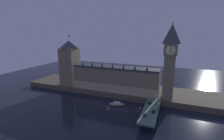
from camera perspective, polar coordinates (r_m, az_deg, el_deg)
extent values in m
plane|color=black|center=(145.35, -1.42, -12.76)|extent=(400.00, 400.00, 0.00)
cube|color=brown|center=(178.14, 3.50, -6.94)|extent=(220.00, 42.00, 5.29)
cube|color=#7F7056|center=(165.77, 1.04, -3.40)|extent=(87.86, 16.01, 22.40)
cube|color=tan|center=(160.73, 0.00, -6.60)|extent=(87.86, 0.20, 8.06)
cube|color=#383D42|center=(162.76, 1.05, 0.80)|extent=(87.86, 14.73, 2.40)
cone|color=#383D42|center=(170.37, -10.20, 2.39)|extent=(2.40, 2.40, 4.93)
cone|color=#383D42|center=(164.93, -6.95, 2.16)|extent=(2.40, 2.40, 4.93)
cone|color=#383D42|center=(160.05, -3.48, 1.91)|extent=(2.40, 2.40, 4.93)
cone|color=#383D42|center=(155.80, 0.18, 1.63)|extent=(2.40, 2.40, 4.93)
cone|color=#383D42|center=(152.22, 4.04, 1.34)|extent=(2.40, 2.40, 4.93)
cone|color=#383D42|center=(149.36, 8.05, 1.02)|extent=(2.40, 2.40, 4.93)
cone|color=#383D42|center=(147.27, 12.21, 0.69)|extent=(2.40, 2.40, 4.93)
cube|color=#7F7056|center=(151.61, 19.28, -2.42)|extent=(9.17, 9.17, 39.01)
cube|color=#7F7056|center=(147.43, 19.98, 6.77)|extent=(10.83, 10.83, 9.74)
cylinder|color=beige|center=(141.92, 19.90, 6.57)|extent=(7.50, 0.25, 7.50)
cylinder|color=beige|center=(152.94, 20.05, 6.95)|extent=(7.50, 0.25, 7.50)
cylinder|color=beige|center=(147.38, 22.14, 6.60)|extent=(0.25, 7.50, 7.50)
cylinder|color=beige|center=(147.69, 17.82, 6.93)|extent=(0.25, 7.50, 7.50)
cube|color=black|center=(141.68, 19.91, 6.79)|extent=(0.36, 0.10, 5.63)
pyramid|color=#383D42|center=(146.81, 20.37, 11.85)|extent=(10.83, 10.83, 16.47)
sphere|color=gold|center=(147.07, 20.65, 15.36)|extent=(1.60, 1.60, 1.60)
cube|color=#7F7056|center=(190.90, -14.59, 1.27)|extent=(17.21, 17.21, 41.33)
pyramid|color=#383D42|center=(187.72, -15.02, 8.71)|extent=(17.55, 17.55, 8.27)
cylinder|color=#99999E|center=(187.41, -15.14, 10.89)|extent=(0.24, 0.24, 6.00)
cube|color=navy|center=(186.71, -14.90, 11.54)|extent=(2.00, 0.08, 1.20)
cube|color=#476656|center=(129.55, 13.49, -13.53)|extent=(11.36, 46.00, 1.40)
cube|color=brown|center=(124.33, 12.87, -16.42)|extent=(9.66, 3.20, 5.31)
cube|color=brown|center=(137.86, 13.89, -13.42)|extent=(9.66, 3.20, 5.31)
cube|color=black|center=(138.56, 13.11, -11.15)|extent=(1.91, 4.34, 0.72)
cube|color=black|center=(138.33, 13.12, -10.93)|extent=(1.56, 1.95, 0.45)
cylinder|color=black|center=(139.98, 12.82, -10.97)|extent=(0.22, 0.64, 0.64)
cylinder|color=black|center=(139.76, 13.56, -11.05)|extent=(0.22, 0.64, 0.64)
cylinder|color=black|center=(137.54, 12.64, -11.41)|extent=(0.22, 0.64, 0.64)
cylinder|color=black|center=(137.32, 13.40, -11.49)|extent=(0.22, 0.64, 0.64)
cube|color=navy|center=(118.70, 11.41, -15.33)|extent=(1.82, 3.97, 0.68)
cube|color=black|center=(118.44, 11.43, -15.09)|extent=(1.49, 1.79, 0.45)
cylinder|color=black|center=(119.99, 11.10, -15.10)|extent=(0.22, 0.64, 0.64)
cylinder|color=black|center=(119.75, 11.94, -15.20)|extent=(0.22, 0.64, 0.64)
cylinder|color=black|center=(117.84, 10.87, -15.63)|extent=(0.22, 0.64, 0.64)
cylinder|color=black|center=(117.60, 11.73, -15.74)|extent=(0.22, 0.64, 0.64)
cube|color=black|center=(125.04, 14.40, -13.93)|extent=(1.89, 4.06, 0.80)
cube|color=black|center=(124.77, 14.42, -13.68)|extent=(1.55, 1.83, 0.45)
cylinder|color=black|center=(123.96, 14.74, -14.34)|extent=(0.22, 0.64, 0.64)
cylinder|color=black|center=(124.12, 13.90, -14.25)|extent=(0.22, 0.64, 0.64)
cylinder|color=black|center=(126.20, 14.89, -13.83)|extent=(0.22, 0.64, 0.64)
cylinder|color=black|center=(126.36, 14.06, -13.75)|extent=(0.22, 0.64, 0.64)
cylinder|color=black|center=(122.86, 10.60, -14.32)|extent=(0.28, 0.28, 0.87)
cylinder|color=maroon|center=(122.50, 10.62, -13.98)|extent=(0.38, 0.38, 0.72)
sphere|color=tan|center=(122.29, 10.63, -13.78)|extent=(0.23, 0.23, 0.23)
cylinder|color=black|center=(130.09, 15.86, -13.00)|extent=(0.28, 0.28, 0.88)
cylinder|color=maroon|center=(129.75, 15.88, -12.68)|extent=(0.38, 0.38, 0.73)
sphere|color=tan|center=(129.54, 15.89, -12.48)|extent=(0.24, 0.24, 0.24)
cylinder|color=#2D3333|center=(116.91, 9.71, -15.87)|extent=(0.56, 0.56, 0.50)
cylinder|color=#2D3333|center=(115.42, 9.77, -14.47)|extent=(0.18, 0.18, 5.91)
sphere|color=#F9E5A3|center=(113.87, 9.84, -12.90)|extent=(0.60, 0.60, 0.60)
sphere|color=#F9E5A3|center=(114.10, 9.60, -13.03)|extent=(0.44, 0.44, 0.44)
sphere|color=#F9E5A3|center=(113.94, 10.06, -13.09)|extent=(0.44, 0.44, 0.44)
cylinder|color=#2D3333|center=(128.66, 15.96, -13.40)|extent=(0.56, 0.56, 0.50)
cylinder|color=#2D3333|center=(127.56, 16.03, -12.36)|extent=(0.18, 0.18, 4.65)
sphere|color=#F9E5A3|center=(126.39, 16.11, -11.18)|extent=(0.60, 0.60, 0.60)
sphere|color=#F9E5A3|center=(126.56, 15.89, -11.30)|extent=(0.44, 0.44, 0.44)
sphere|color=#F9E5A3|center=(126.50, 16.31, -11.34)|extent=(0.44, 0.44, 0.44)
cylinder|color=#2D3333|center=(143.10, 12.21, -10.43)|extent=(0.56, 0.56, 0.50)
cylinder|color=#2D3333|center=(141.88, 12.27, -9.24)|extent=(0.18, 0.18, 5.92)
sphere|color=#F9E5A3|center=(140.62, 12.34, -7.91)|extent=(0.60, 0.60, 0.60)
sphere|color=#F9E5A3|center=(140.81, 12.15, -8.03)|extent=(0.44, 0.44, 0.44)
sphere|color=#F9E5A3|center=(140.68, 12.52, -8.06)|extent=(0.44, 0.44, 0.44)
ellipsoid|color=#B2A893|center=(147.66, 1.71, -12.00)|extent=(14.00, 6.99, 1.56)
cube|color=tan|center=(147.36, 1.71, -11.75)|extent=(12.24, 5.86, 0.24)
cube|color=silver|center=(146.99, 1.71, -11.43)|extent=(6.46, 3.78, 1.56)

